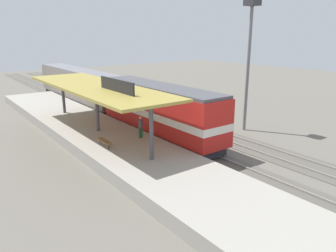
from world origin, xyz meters
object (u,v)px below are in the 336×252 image
(locomotive, at_px, (159,110))
(light_mast, at_px, (250,37))
(passenger_carriage_single, at_px, (78,86))
(person_waiting, at_px, (140,126))
(platform_bench, at_px, (104,141))

(locomotive, relative_size, light_mast, 1.23)
(passenger_carriage_single, bearing_deg, person_waiting, -98.09)
(platform_bench, distance_m, person_waiting, 3.28)
(platform_bench, relative_size, light_mast, 0.15)
(platform_bench, xyz_separation_m, light_mast, (13.80, -1.11, 7.05))
(locomotive, bearing_deg, passenger_carriage_single, 90.00)
(platform_bench, xyz_separation_m, locomotive, (6.00, 1.76, 1.07))
(passenger_carriage_single, bearing_deg, light_mast, -69.51)
(light_mast, bearing_deg, person_waiting, 172.62)
(passenger_carriage_single, height_order, person_waiting, passenger_carriage_single)
(passenger_carriage_single, xyz_separation_m, person_waiting, (-2.77, -19.51, -0.46))
(light_mast, xyz_separation_m, person_waiting, (-10.57, 1.37, -6.54))
(platform_bench, height_order, passenger_carriage_single, passenger_carriage_single)
(person_waiting, bearing_deg, light_mast, -7.38)
(platform_bench, bearing_deg, locomotive, 16.36)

